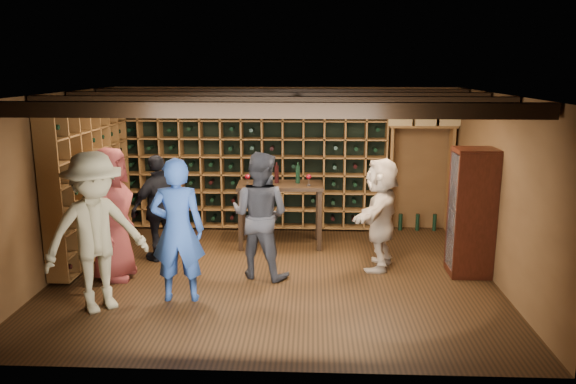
{
  "coord_description": "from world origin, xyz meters",
  "views": [
    {
      "loc": [
        0.52,
        -7.35,
        2.87
      ],
      "look_at": [
        0.19,
        0.2,
        1.16
      ],
      "focal_mm": 35.0,
      "sensor_mm": 36.0,
      "label": 1
    }
  ],
  "objects_px": {
    "man_blue_shirt": "(178,230)",
    "display_cabinet": "(471,215)",
    "man_grey_suit": "(260,215)",
    "guest_woman_black": "(160,208)",
    "tasting_table": "(280,192)",
    "guest_beige": "(381,214)",
    "guest_red_floral": "(112,214)",
    "guest_khaki": "(96,233)"
  },
  "relations": [
    {
      "from": "guest_red_floral",
      "to": "tasting_table",
      "type": "xyz_separation_m",
      "value": [
        2.19,
        1.53,
        -0.02
      ]
    },
    {
      "from": "guest_red_floral",
      "to": "guest_khaki",
      "type": "xyz_separation_m",
      "value": [
        0.17,
        -1.01,
        0.05
      ]
    },
    {
      "from": "guest_beige",
      "to": "tasting_table",
      "type": "bearing_deg",
      "value": -104.49
    },
    {
      "from": "tasting_table",
      "to": "guest_red_floral",
      "type": "bearing_deg",
      "value": -147.44
    },
    {
      "from": "man_grey_suit",
      "to": "guest_beige",
      "type": "relative_size",
      "value": 1.08
    },
    {
      "from": "guest_woman_black",
      "to": "display_cabinet",
      "type": "bearing_deg",
      "value": 126.77
    },
    {
      "from": "display_cabinet",
      "to": "tasting_table",
      "type": "distance_m",
      "value": 2.95
    },
    {
      "from": "display_cabinet",
      "to": "guest_beige",
      "type": "distance_m",
      "value": 1.23
    },
    {
      "from": "man_grey_suit",
      "to": "guest_red_floral",
      "type": "bearing_deg",
      "value": 24.37
    },
    {
      "from": "tasting_table",
      "to": "man_blue_shirt",
      "type": "bearing_deg",
      "value": -119.26
    },
    {
      "from": "guest_woman_black",
      "to": "guest_beige",
      "type": "xyz_separation_m",
      "value": [
        3.24,
        -0.22,
        0.01
      ]
    },
    {
      "from": "tasting_table",
      "to": "guest_khaki",
      "type": "bearing_deg",
      "value": -130.77
    },
    {
      "from": "display_cabinet",
      "to": "guest_khaki",
      "type": "bearing_deg",
      "value": -163.92
    },
    {
      "from": "guest_khaki",
      "to": "guest_beige",
      "type": "relative_size",
      "value": 1.19
    },
    {
      "from": "guest_woman_black",
      "to": "tasting_table",
      "type": "height_order",
      "value": "guest_woman_black"
    },
    {
      "from": "guest_khaki",
      "to": "tasting_table",
      "type": "distance_m",
      "value": 3.25
    },
    {
      "from": "guest_woman_black",
      "to": "guest_khaki",
      "type": "distance_m",
      "value": 1.82
    },
    {
      "from": "display_cabinet",
      "to": "guest_woman_black",
      "type": "xyz_separation_m",
      "value": [
        -4.45,
        0.43,
        -0.06
      ]
    },
    {
      "from": "guest_red_floral",
      "to": "tasting_table",
      "type": "relative_size",
      "value": 1.31
    },
    {
      "from": "guest_beige",
      "to": "guest_khaki",
      "type": "bearing_deg",
      "value": -47.28
    },
    {
      "from": "man_grey_suit",
      "to": "guest_woman_black",
      "type": "relative_size",
      "value": 1.09
    },
    {
      "from": "guest_woman_black",
      "to": "tasting_table",
      "type": "relative_size",
      "value": 1.15
    },
    {
      "from": "man_blue_shirt",
      "to": "guest_woman_black",
      "type": "xyz_separation_m",
      "value": [
        -0.62,
        1.47,
        -0.1
      ]
    },
    {
      "from": "display_cabinet",
      "to": "guest_woman_black",
      "type": "height_order",
      "value": "display_cabinet"
    },
    {
      "from": "guest_red_floral",
      "to": "guest_woman_black",
      "type": "distance_m",
      "value": 0.9
    },
    {
      "from": "guest_red_floral",
      "to": "man_blue_shirt",
      "type": "bearing_deg",
      "value": -122.7
    },
    {
      "from": "man_blue_shirt",
      "to": "guest_beige",
      "type": "distance_m",
      "value": 2.9
    },
    {
      "from": "display_cabinet",
      "to": "guest_woman_black",
      "type": "relative_size",
      "value": 1.1
    },
    {
      "from": "guest_woman_black",
      "to": "guest_khaki",
      "type": "bearing_deg",
      "value": 33.84
    },
    {
      "from": "display_cabinet",
      "to": "tasting_table",
      "type": "xyz_separation_m",
      "value": [
        -2.7,
        1.18,
        0.03
      ]
    },
    {
      "from": "guest_red_floral",
      "to": "guest_woman_black",
      "type": "xyz_separation_m",
      "value": [
        0.44,
        0.78,
        -0.11
      ]
    },
    {
      "from": "guest_red_floral",
      "to": "guest_woman_black",
      "type": "relative_size",
      "value": 1.14
    },
    {
      "from": "man_blue_shirt",
      "to": "man_grey_suit",
      "type": "relative_size",
      "value": 1.03
    },
    {
      "from": "man_blue_shirt",
      "to": "display_cabinet",
      "type": "bearing_deg",
      "value": -170.19
    },
    {
      "from": "man_blue_shirt",
      "to": "guest_red_floral",
      "type": "relative_size",
      "value": 0.99
    },
    {
      "from": "man_blue_shirt",
      "to": "guest_beige",
      "type": "xyz_separation_m",
      "value": [
        2.62,
        1.25,
        -0.1
      ]
    },
    {
      "from": "display_cabinet",
      "to": "man_blue_shirt",
      "type": "height_order",
      "value": "man_blue_shirt"
    },
    {
      "from": "display_cabinet",
      "to": "man_grey_suit",
      "type": "xyz_separation_m",
      "value": [
        -2.9,
        -0.19,
        0.02
      ]
    },
    {
      "from": "display_cabinet",
      "to": "guest_woman_black",
      "type": "distance_m",
      "value": 4.47
    },
    {
      "from": "display_cabinet",
      "to": "guest_woman_black",
      "type": "bearing_deg",
      "value": 174.44
    },
    {
      "from": "guest_khaki",
      "to": "tasting_table",
      "type": "bearing_deg",
      "value": 11.06
    },
    {
      "from": "display_cabinet",
      "to": "guest_beige",
      "type": "relative_size",
      "value": 1.09
    }
  ]
}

